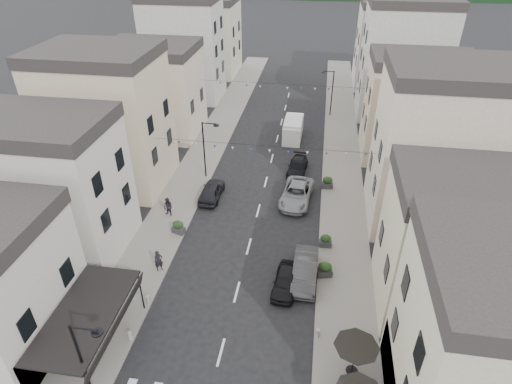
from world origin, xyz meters
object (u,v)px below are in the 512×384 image
at_px(parked_car_b, 305,270).
at_px(delivery_van, 293,129).
at_px(parked_car_e, 212,191).
at_px(parked_car_c, 297,194).
at_px(pedestrian_b, 168,207).
at_px(parked_car_a, 285,281).
at_px(parked_car_d, 297,167).
at_px(pedestrian_a, 159,261).

distance_m(parked_car_b, delivery_van, 23.49).
distance_m(parked_car_e, delivery_van, 15.37).
height_order(parked_car_c, pedestrian_b, pedestrian_b).
distance_m(parked_car_a, parked_car_e, 13.15).
distance_m(parked_car_b, parked_car_d, 15.50).
relative_size(parked_car_b, pedestrian_a, 2.82).
height_order(parked_car_c, pedestrian_a, pedestrian_a).
bearing_deg(parked_car_a, parked_car_d, 95.27).
bearing_deg(parked_car_e, parked_car_c, -174.54).
bearing_deg(delivery_van, pedestrian_a, -107.52).
relative_size(parked_car_c, parked_car_e, 1.28).
bearing_deg(parked_car_a, parked_car_e, 130.93).
height_order(parked_car_e, delivery_van, delivery_van).
xyz_separation_m(parked_car_c, pedestrian_a, (-9.27, -10.90, 0.20)).
relative_size(parked_car_a, pedestrian_a, 2.27).
height_order(parked_car_a, pedestrian_a, pedestrian_a).
bearing_deg(parked_car_d, delivery_van, 102.76).
height_order(parked_car_b, parked_car_c, parked_car_b).
height_order(delivery_van, pedestrian_a, delivery_van).
bearing_deg(parked_car_d, parked_car_b, -79.24).
relative_size(parked_car_c, delivery_van, 1.09).
height_order(parked_car_a, pedestrian_b, pedestrian_b).
distance_m(delivery_van, pedestrian_a, 25.42).
height_order(parked_car_d, pedestrian_b, pedestrian_b).
relative_size(parked_car_b, pedestrian_b, 2.79).
bearing_deg(delivery_van, pedestrian_b, -117.80).
relative_size(parked_car_d, pedestrian_a, 2.52).
bearing_deg(delivery_van, parked_car_e, -114.20).
bearing_deg(parked_car_e, parked_car_b, 135.04).
relative_size(parked_car_e, delivery_van, 0.86).
distance_m(parked_car_e, pedestrian_a, 10.32).
height_order(parked_car_c, parked_car_d, parked_car_c).
height_order(parked_car_b, pedestrian_a, pedestrian_a).
height_order(parked_car_d, delivery_van, delivery_van).
bearing_deg(parked_car_d, pedestrian_b, -133.11).
relative_size(parked_car_a, parked_car_d, 0.90).
bearing_deg(parked_car_c, pedestrian_b, -153.19).
bearing_deg(pedestrian_b, parked_car_b, -6.05).
distance_m(parked_car_c, pedestrian_b, 11.60).
bearing_deg(pedestrian_a, parked_car_e, 47.96).
xyz_separation_m(parked_car_b, parked_car_e, (-9.20, 9.35, -0.05)).
bearing_deg(parked_car_b, parked_car_a, -137.53).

